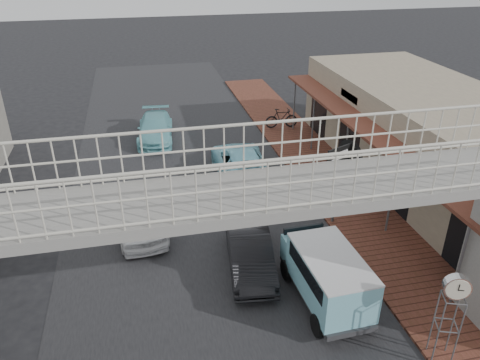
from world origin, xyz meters
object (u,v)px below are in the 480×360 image
motorcycle_far (281,118)px  street_clock (456,291)px  angkot_van (327,271)px  motorcycle_near (317,188)px  dark_sedan (250,252)px  angkot_far (155,129)px  arrow_sign (354,154)px  angkot_curb (241,162)px  white_hatchback (139,213)px

motorcycle_far → street_clock: size_ratio=0.71×
angkot_van → motorcycle_near: (2.08, 6.10, -0.64)m
dark_sedan → motorcycle_far: bearing=75.1°
angkot_far → arrow_sign: (6.91, -9.91, 2.08)m
motorcycle_far → street_clock: 17.24m
angkot_curb → angkot_van: (0.58, -8.93, 0.45)m
white_hatchback → angkot_curb: 6.00m
angkot_van → street_clock: street_clock is taller
white_hatchback → angkot_far: (1.17, 9.03, -0.07)m
angkot_curb → angkot_far: angkot_curb is taller
angkot_curb → motorcycle_far: 6.55m
motorcycle_near → street_clock: size_ratio=0.57×
arrow_sign → street_clock: bearing=-119.8°
angkot_far → angkot_van: (4.19, -14.34, 0.49)m
angkot_far → dark_sedan: bearing=-73.7°
dark_sedan → angkot_curb: bearing=86.5°
angkot_far → arrow_sign: arrow_sign is taller
dark_sedan → motorcycle_far: (4.89, 12.25, 0.02)m
angkot_curb → motorcycle_far: (3.64, 5.44, -0.02)m
white_hatchback → street_clock: bearing=-53.1°
angkot_curb → street_clock: bearing=104.1°
dark_sedan → street_clock: size_ratio=1.47×
angkot_curb → motorcycle_near: 3.89m
dark_sedan → angkot_far: bearing=107.8°
angkot_van → street_clock: (2.08, -2.77, 1.18)m
angkot_curb → arrow_sign: bearing=127.5°
street_clock → arrow_sign: (0.64, 7.19, 0.41)m
angkot_curb → arrow_sign: size_ratio=1.53×
white_hatchback → angkot_far: 9.10m
angkot_van → street_clock: size_ratio=1.40×
dark_sedan → angkot_van: bearing=-42.3°
angkot_van → motorcycle_near: size_ratio=2.45×
white_hatchback → arrow_sign: bearing=-12.0°
angkot_curb → motorcycle_far: bearing=-122.5°
white_hatchback → angkot_curb: size_ratio=0.86×
white_hatchback → arrow_sign: (8.08, -0.88, 2.00)m
motorcycle_far → white_hatchback: bearing=140.7°
white_hatchback → motorcycle_near: (7.44, 0.79, -0.23)m
motorcycle_near → arrow_sign: arrow_sign is taller
motorcycle_near → arrow_sign: bearing=-157.6°
white_hatchback → arrow_sign: arrow_sign is taller
angkot_far → motorcycle_far: 7.25m
white_hatchback → angkot_van: 7.55m
angkot_van → dark_sedan: bearing=128.6°
dark_sedan → motorcycle_far: size_ratio=2.06×
motorcycle_far → street_clock: (-0.98, -17.14, 1.65)m
street_clock → arrow_sign: size_ratio=0.82×
arrow_sign → motorcycle_far: bearing=63.3°
angkot_far → street_clock: 18.29m
motorcycle_near → street_clock: bearing=-178.5°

